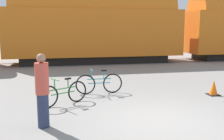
{
  "coord_description": "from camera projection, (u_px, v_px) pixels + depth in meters",
  "views": [
    {
      "loc": [
        -2.69,
        -6.24,
        2.42
      ],
      "look_at": [
        -0.97,
        1.9,
        1.1
      ],
      "focal_mm": 42.0,
      "sensor_mm": 36.0,
      "label": 1
    }
  ],
  "objects": [
    {
      "name": "traffic_cone",
      "position": [
        214.0,
        88.0,
        9.59
      ],
      "size": [
        0.4,
        0.4,
        0.55
      ],
      "color": "black",
      "rests_on": "ground_plane"
    },
    {
      "name": "rail_near",
      "position": [
        97.0,
        64.0,
        18.1
      ],
      "size": [
        50.56,
        0.07,
        0.01
      ],
      "primitive_type": "cube",
      "color": "#4C4238",
      "rests_on": "ground_plane"
    },
    {
      "name": "ground_plane",
      "position": [
        162.0,
        121.0,
        6.96
      ],
      "size": [
        80.0,
        80.0,
        0.0
      ],
      "primitive_type": "plane",
      "color": "gray"
    },
    {
      "name": "bicycle_teal",
      "position": [
        99.0,
        83.0,
        9.79
      ],
      "size": [
        1.77,
        0.46,
        0.92
      ],
      "color": "black",
      "rests_on": "ground_plane"
    },
    {
      "name": "rail_far",
      "position": [
        94.0,
        61.0,
        19.48
      ],
      "size": [
        50.56,
        0.07,
        0.01
      ],
      "primitive_type": "cube",
      "color": "#4C4238",
      "rests_on": "ground_plane"
    },
    {
      "name": "person_in_red",
      "position": [
        42.0,
        91.0,
        6.36
      ],
      "size": [
        0.33,
        0.33,
        1.83
      ],
      "rotation": [
        0.0,
        0.0,
        2.76
      ],
      "color": "#283351",
      "rests_on": "ground_plane"
    },
    {
      "name": "freight_train",
      "position": [
        95.0,
        25.0,
        18.37
      ],
      "size": [
        38.56,
        3.07,
        5.18
      ],
      "color": "black",
      "rests_on": "ground_plane"
    },
    {
      "name": "bicycle_green",
      "position": [
        63.0,
        93.0,
        8.33
      ],
      "size": [
        1.58,
        0.92,
        0.88
      ],
      "color": "black",
      "rests_on": "ground_plane"
    }
  ]
}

